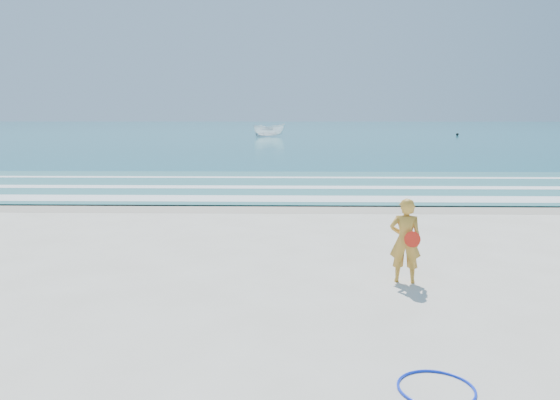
{
  "coord_description": "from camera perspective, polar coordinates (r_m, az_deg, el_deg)",
  "views": [
    {
      "loc": [
        0.37,
        -7.8,
        2.86
      ],
      "look_at": [
        0.12,
        4.0,
        1.0
      ],
      "focal_mm": 35.0,
      "sensor_mm": 36.0,
      "label": 1
    }
  ],
  "objects": [
    {
      "name": "foam_far",
      "position": [
        24.46,
        0.37,
        2.38
      ],
      "size": [
        400.0,
        0.6,
        0.01
      ],
      "primitive_type": "cube",
      "color": "white",
      "rests_on": "shallow"
    },
    {
      "name": "wet_sand",
      "position": [
        17.04,
        -0.02,
        -0.69
      ],
      "size": [
        400.0,
        2.4,
        0.0
      ],
      "primitive_type": "cube",
      "color": "#B2A893",
      "rests_on": "ground"
    },
    {
      "name": "boat",
      "position": [
        69.28,
        -1.12,
        7.29
      ],
      "size": [
        4.35,
        2.59,
        1.58
      ],
      "primitive_type": "imported",
      "rotation": [
        0.0,
        0.0,
        1.85
      ],
      "color": "white",
      "rests_on": "ocean"
    },
    {
      "name": "ground",
      "position": [
        8.31,
        -1.43,
        -11.17
      ],
      "size": [
        400.0,
        400.0,
        0.0
      ],
      "primitive_type": "plane",
      "color": "silver",
      "rests_on": "ground"
    },
    {
      "name": "hoop",
      "position": [
        6.28,
        16.01,
        -18.38
      ],
      "size": [
        0.98,
        0.98,
        0.03
      ],
      "primitive_type": "torus",
      "rotation": [
        0.0,
        0.0,
        -0.22
      ],
      "color": "#0C2CE7",
      "rests_on": "ground"
    },
    {
      "name": "foam_mid",
      "position": [
        21.19,
        0.23,
        1.35
      ],
      "size": [
        400.0,
        0.9,
        0.01
      ],
      "primitive_type": "cube",
      "color": "white",
      "rests_on": "shallow"
    },
    {
      "name": "buoy",
      "position": [
        75.63,
        18.04,
        6.54
      ],
      "size": [
        0.37,
        0.37,
        0.37
      ],
      "primitive_type": "sphere",
      "color": "black",
      "rests_on": "ocean"
    },
    {
      "name": "ocean",
      "position": [
        112.83,
        1.07,
        7.53
      ],
      "size": [
        400.0,
        190.0,
        0.04
      ],
      "primitive_type": "cube",
      "color": "#19727F",
      "rests_on": "ground"
    },
    {
      "name": "foam_near",
      "position": [
        18.32,
        0.07,
        0.15
      ],
      "size": [
        400.0,
        1.4,
        0.01
      ],
      "primitive_type": "cube",
      "color": "white",
      "rests_on": "shallow"
    },
    {
      "name": "shallow",
      "position": [
        21.98,
        0.27,
        1.61
      ],
      "size": [
        400.0,
        10.0,
        0.01
      ],
      "primitive_type": "cube",
      "color": "#59B7AD",
      "rests_on": "ocean"
    },
    {
      "name": "woman",
      "position": [
        9.56,
        12.96,
        -4.15
      ],
      "size": [
        0.59,
        0.45,
        1.46
      ],
      "color": "#C48A2E",
      "rests_on": "ground"
    }
  ]
}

